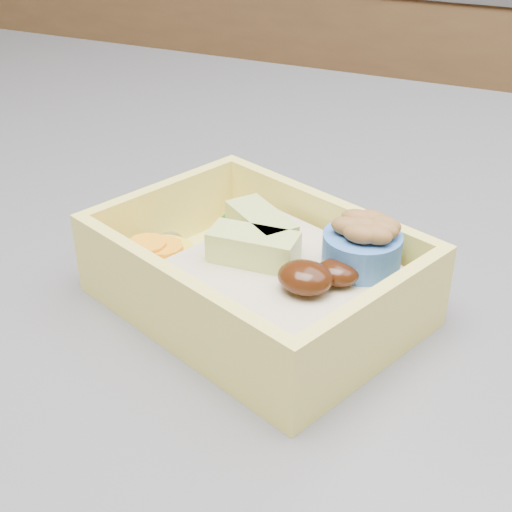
% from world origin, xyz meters
% --- Properties ---
extents(bento_box, '(0.22, 0.19, 0.07)m').
position_xyz_m(bento_box, '(0.07, -0.17, 0.94)').
color(bento_box, '#F5E465').
rests_on(bento_box, island).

